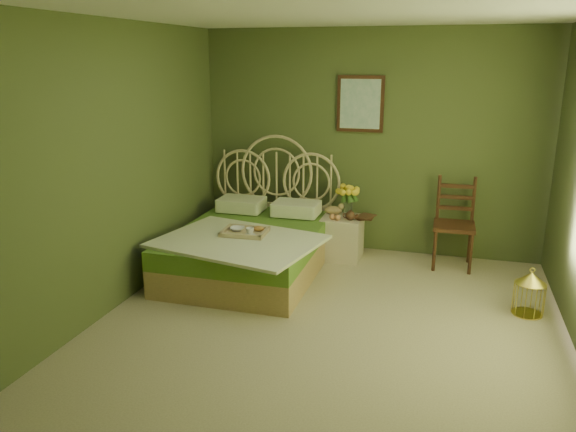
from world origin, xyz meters
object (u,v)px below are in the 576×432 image
(nightstand, at_px, (343,230))
(chair, at_px, (455,217))
(birdcage, at_px, (529,294))
(bed, at_px, (251,244))

(nightstand, bearing_deg, chair, 6.22)
(birdcage, bearing_deg, nightstand, 152.02)
(bed, bearing_deg, birdcage, -6.76)
(nightstand, xyz_separation_m, chair, (1.23, 0.13, 0.21))
(nightstand, bearing_deg, bed, -142.15)
(bed, distance_m, nightstand, 1.12)
(bed, relative_size, chair, 2.20)
(chair, relative_size, birdcage, 2.44)
(chair, bearing_deg, nightstand, -174.44)
(nightstand, xyz_separation_m, birdcage, (1.92, -1.02, -0.14))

